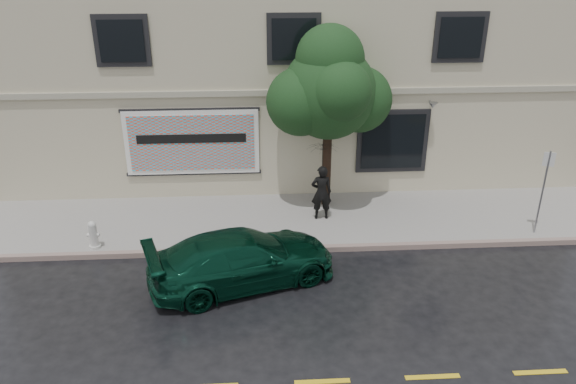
{
  "coord_description": "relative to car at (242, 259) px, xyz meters",
  "views": [
    {
      "loc": [
        -1.18,
        -11.9,
        7.98
      ],
      "look_at": [
        -0.33,
        2.2,
        1.51
      ],
      "focal_mm": 35.0,
      "sensor_mm": 36.0,
      "label": 1
    }
  ],
  "objects": [
    {
      "name": "ground",
      "position": [
        1.59,
        -0.1,
        -0.68
      ],
      "size": [
        90.0,
        90.0,
        0.0
      ],
      "primitive_type": "plane",
      "color": "black",
      "rests_on": "ground"
    },
    {
      "name": "billboard",
      "position": [
        -1.61,
        4.82,
        1.37
      ],
      "size": [
        4.3,
        0.16,
        2.2
      ],
      "color": "white",
      "rests_on": "ground"
    },
    {
      "name": "car",
      "position": [
        0.0,
        0.0,
        0.0
      ],
      "size": [
        5.07,
        3.44,
        1.36
      ],
      "primitive_type": "imported",
      "rotation": [
        0.0,
        0.0,
        1.9
      ],
      "color": "#083021",
      "rests_on": "ground"
    },
    {
      "name": "sign_pole",
      "position": [
        8.39,
        1.83,
        0.98
      ],
      "size": [
        0.3,
        0.12,
        2.5
      ],
      "rotation": [
        0.0,
        0.0,
        -0.34
      ],
      "color": "gray",
      "rests_on": "sidewalk"
    },
    {
      "name": "street_tree",
      "position": [
        2.58,
        4.1,
        3.09
      ],
      "size": [
        2.79,
        2.79,
        5.03
      ],
      "color": "black",
      "rests_on": "sidewalk"
    },
    {
      "name": "road_marking",
      "position": [
        1.59,
        -3.6,
        -0.67
      ],
      "size": [
        19.0,
        0.12,
        0.01
      ],
      "primitive_type": "cube",
      "color": "gold",
      "rests_on": "ground"
    },
    {
      "name": "fire_hydrant",
      "position": [
        -4.09,
        1.7,
        -0.13
      ],
      "size": [
        0.33,
        0.31,
        0.81
      ],
      "rotation": [
        0.0,
        0.0,
        -0.29
      ],
      "color": "beige",
      "rests_on": "sidewalk"
    },
    {
      "name": "curb",
      "position": [
        1.59,
        1.4,
        -0.6
      ],
      "size": [
        20.0,
        0.18,
        0.16
      ],
      "primitive_type": "cube",
      "color": "slate",
      "rests_on": "ground"
    },
    {
      "name": "umbrella",
      "position": [
        2.32,
        3.11,
        1.53
      ],
      "size": [
        1.15,
        1.15,
        0.72
      ],
      "primitive_type": "imported",
      "rotation": [
        0.0,
        0.0,
        -0.2
      ],
      "color": "black",
      "rests_on": "pedestrian"
    },
    {
      "name": "pedestrian",
      "position": [
        2.32,
        3.11,
        0.32
      ],
      "size": [
        0.63,
        0.42,
        1.7
      ],
      "primitive_type": "imported",
      "rotation": [
        0.0,
        0.0,
        3.16
      ],
      "color": "black",
      "rests_on": "sidewalk"
    },
    {
      "name": "sidewalk",
      "position": [
        1.59,
        3.15,
        -0.6
      ],
      "size": [
        20.0,
        3.5,
        0.15
      ],
      "primitive_type": "cube",
      "color": "gray",
      "rests_on": "ground"
    },
    {
      "name": "building",
      "position": [
        1.59,
        8.9,
        2.82
      ],
      "size": [
        20.0,
        8.12,
        7.0
      ],
      "color": "#B6B193",
      "rests_on": "ground"
    }
  ]
}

